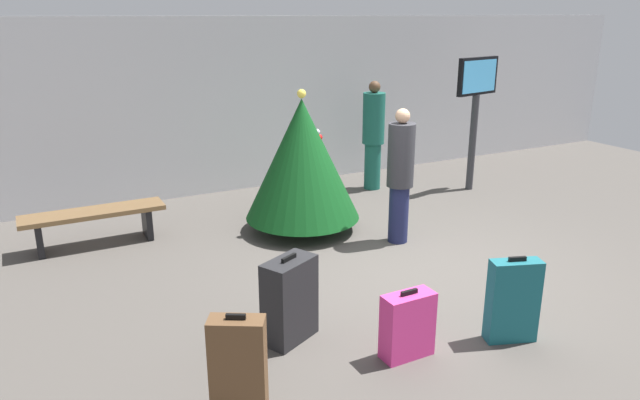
{
  "coord_description": "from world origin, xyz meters",
  "views": [
    {
      "loc": [
        -4.02,
        -5.09,
        2.89
      ],
      "look_at": [
        -1.12,
        0.45,
        0.9
      ],
      "focal_mm": 33.02,
      "sensor_mm": 36.0,
      "label": 1
    }
  ],
  "objects_px": {
    "suitcase_1": "(238,367)",
    "traveller_0": "(373,133)",
    "suitcase_3": "(408,325)",
    "flight_info_kiosk": "(476,98)",
    "holiday_tree": "(302,159)",
    "suitcase_0": "(513,301)",
    "suitcase_2": "(290,300)",
    "traveller_1": "(400,173)",
    "waiting_bench": "(94,219)"
  },
  "relations": [
    {
      "from": "traveller_1",
      "to": "suitcase_0",
      "type": "distance_m",
      "value": 2.63
    },
    {
      "from": "flight_info_kiosk",
      "to": "suitcase_1",
      "type": "bearing_deg",
      "value": -145.7
    },
    {
      "from": "holiday_tree",
      "to": "suitcase_0",
      "type": "xyz_separation_m",
      "value": [
        0.43,
        -3.49,
        -0.62
      ]
    },
    {
      "from": "traveller_0",
      "to": "traveller_1",
      "type": "xyz_separation_m",
      "value": [
        -1.03,
        -2.25,
        -0.03
      ]
    },
    {
      "from": "waiting_bench",
      "to": "suitcase_1",
      "type": "height_order",
      "value": "suitcase_1"
    },
    {
      "from": "suitcase_1",
      "to": "traveller_0",
      "type": "bearing_deg",
      "value": 48.3
    },
    {
      "from": "suitcase_1",
      "to": "flight_info_kiosk",
      "type": "bearing_deg",
      "value": 34.3
    },
    {
      "from": "suitcase_1",
      "to": "suitcase_3",
      "type": "xyz_separation_m",
      "value": [
        1.57,
        0.05,
        -0.1
      ]
    },
    {
      "from": "waiting_bench",
      "to": "holiday_tree",
      "type": "bearing_deg",
      "value": -15.31
    },
    {
      "from": "suitcase_3",
      "to": "traveller_0",
      "type": "bearing_deg",
      "value": 60.93
    },
    {
      "from": "waiting_bench",
      "to": "traveller_0",
      "type": "xyz_separation_m",
      "value": [
        4.59,
        0.56,
        0.6
      ]
    },
    {
      "from": "suitcase_0",
      "to": "traveller_0",
      "type": "bearing_deg",
      "value": 72.29
    },
    {
      "from": "suitcase_0",
      "to": "flight_info_kiosk",
      "type": "bearing_deg",
      "value": 52.98
    },
    {
      "from": "flight_info_kiosk",
      "to": "traveller_0",
      "type": "relative_size",
      "value": 1.21
    },
    {
      "from": "traveller_0",
      "to": "suitcase_0",
      "type": "xyz_separation_m",
      "value": [
        -1.52,
        -4.77,
        -0.57
      ]
    },
    {
      "from": "waiting_bench",
      "to": "suitcase_0",
      "type": "relative_size",
      "value": 2.14
    },
    {
      "from": "flight_info_kiosk",
      "to": "suitcase_3",
      "type": "height_order",
      "value": "flight_info_kiosk"
    },
    {
      "from": "flight_info_kiosk",
      "to": "suitcase_0",
      "type": "xyz_separation_m",
      "value": [
        -2.99,
        -3.96,
        -1.17
      ]
    },
    {
      "from": "holiday_tree",
      "to": "suitcase_3",
      "type": "bearing_deg",
      "value": -100.02
    },
    {
      "from": "suitcase_3",
      "to": "holiday_tree",
      "type": "bearing_deg",
      "value": 79.98
    },
    {
      "from": "suitcase_1",
      "to": "suitcase_2",
      "type": "bearing_deg",
      "value": 45.18
    },
    {
      "from": "holiday_tree",
      "to": "traveller_1",
      "type": "distance_m",
      "value": 1.35
    },
    {
      "from": "holiday_tree",
      "to": "suitcase_2",
      "type": "height_order",
      "value": "holiday_tree"
    },
    {
      "from": "holiday_tree",
      "to": "suitcase_3",
      "type": "xyz_separation_m",
      "value": [
        -0.58,
        -3.28,
        -0.71
      ]
    },
    {
      "from": "flight_info_kiosk",
      "to": "traveller_1",
      "type": "xyz_separation_m",
      "value": [
        -2.49,
        -1.44,
        -0.63
      ]
    },
    {
      "from": "flight_info_kiosk",
      "to": "suitcase_3",
      "type": "xyz_separation_m",
      "value": [
        -4.0,
        -3.75,
        -1.27
      ]
    },
    {
      "from": "flight_info_kiosk",
      "to": "waiting_bench",
      "type": "xyz_separation_m",
      "value": [
        -6.06,
        0.25,
        -1.2
      ]
    },
    {
      "from": "holiday_tree",
      "to": "suitcase_0",
      "type": "relative_size",
      "value": 2.36
    },
    {
      "from": "holiday_tree",
      "to": "flight_info_kiosk",
      "type": "height_order",
      "value": "flight_info_kiosk"
    },
    {
      "from": "holiday_tree",
      "to": "suitcase_0",
      "type": "height_order",
      "value": "holiday_tree"
    },
    {
      "from": "traveller_0",
      "to": "suitcase_2",
      "type": "xyz_separation_m",
      "value": [
        -3.32,
        -3.82,
        -0.57
      ]
    },
    {
      "from": "holiday_tree",
      "to": "suitcase_1",
      "type": "xyz_separation_m",
      "value": [
        -2.15,
        -3.33,
        -0.61
      ]
    },
    {
      "from": "suitcase_0",
      "to": "suitcase_3",
      "type": "height_order",
      "value": "suitcase_0"
    },
    {
      "from": "suitcase_3",
      "to": "flight_info_kiosk",
      "type": "bearing_deg",
      "value": 43.15
    },
    {
      "from": "suitcase_2",
      "to": "suitcase_3",
      "type": "relative_size",
      "value": 1.31
    },
    {
      "from": "flight_info_kiosk",
      "to": "suitcase_3",
      "type": "distance_m",
      "value": 5.62
    },
    {
      "from": "holiday_tree",
      "to": "traveller_0",
      "type": "relative_size",
      "value": 1.06
    },
    {
      "from": "waiting_bench",
      "to": "traveller_0",
      "type": "distance_m",
      "value": 4.66
    },
    {
      "from": "holiday_tree",
      "to": "suitcase_3",
      "type": "relative_size",
      "value": 3.06
    },
    {
      "from": "traveller_1",
      "to": "suitcase_3",
      "type": "height_order",
      "value": "traveller_1"
    },
    {
      "from": "holiday_tree",
      "to": "suitcase_1",
      "type": "height_order",
      "value": "holiday_tree"
    },
    {
      "from": "holiday_tree",
      "to": "flight_info_kiosk",
      "type": "relative_size",
      "value": 0.88
    },
    {
      "from": "traveller_1",
      "to": "suitcase_0",
      "type": "relative_size",
      "value": 2.13
    },
    {
      "from": "suitcase_1",
      "to": "suitcase_3",
      "type": "bearing_deg",
      "value": 1.91
    },
    {
      "from": "traveller_1",
      "to": "suitcase_0",
      "type": "bearing_deg",
      "value": -101.16
    },
    {
      "from": "waiting_bench",
      "to": "traveller_1",
      "type": "bearing_deg",
      "value": -25.43
    },
    {
      "from": "flight_info_kiosk",
      "to": "suitcase_1",
      "type": "distance_m",
      "value": 6.84
    },
    {
      "from": "holiday_tree",
      "to": "suitcase_2",
      "type": "bearing_deg",
      "value": -118.31
    },
    {
      "from": "waiting_bench",
      "to": "suitcase_1",
      "type": "distance_m",
      "value": 4.08
    },
    {
      "from": "traveller_0",
      "to": "suitcase_1",
      "type": "height_order",
      "value": "traveller_0"
    }
  ]
}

